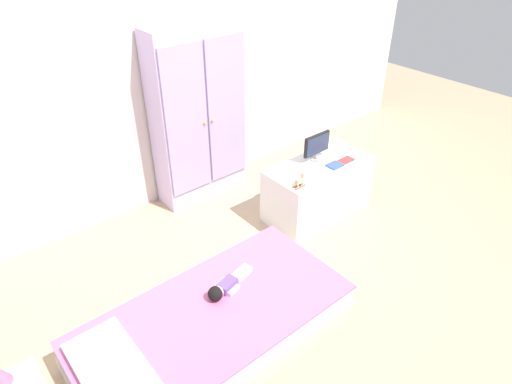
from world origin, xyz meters
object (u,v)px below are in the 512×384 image
Objects in this scene: doll at (223,288)px; tv_stand at (318,189)px; bed at (215,327)px; book_red at (346,160)px; wardrobe at (198,116)px; rocking_horse_toy at (300,180)px; tv_monitor at (317,145)px; book_blue at (335,165)px.

tv_stand reaches higher than doll.
book_red is (1.74, 0.48, 0.37)m from bed.
wardrobe reaches higher than doll.
doll is 1.09m from rocking_horse_toy.
tv_monitor reaches higher than tv_stand.
rocking_horse_toy is 0.46m from book_blue.
book_blue is (0.07, -0.10, 0.26)m from tv_stand.
rocking_horse_toy is 0.87× the size of book_red.
tv_stand is 0.29m from book_blue.
wardrobe reaches higher than rocking_horse_toy.
doll is at bearing -165.34° from book_blue.
book_blue reaches higher than bed.
rocking_horse_toy is at bearing -151.32° from tv_monitor.
wardrobe is at bearing 127.53° from book_red.
tv_stand is at bearing 124.49° from book_blue.
book_blue reaches higher than tv_stand.
wardrobe reaches higher than book_red.
doll is 1.52m from book_blue.
tv_monitor is at bearing 134.88° from book_red.
doll is 1.40× the size of tv_monitor.
book_blue is at bearing -57.58° from wardrobe.
book_red is at bearing -52.47° from wardrobe.
rocking_horse_toy reaches higher than book_blue.
book_blue is (1.45, 0.38, 0.20)m from doll.
doll is 1.56m from tv_monitor.
bed is 1.80× the size of tv_stand.
tv_stand is 7.48× the size of book_blue.
tv_monitor is 2.20× the size of book_blue.
tv_stand is at bearing 153.76° from book_red.
tv_stand is at bearing -110.29° from tv_monitor.
book_red is (0.18, -0.18, -0.13)m from tv_monitor.
rocking_horse_toy is at bearing 20.72° from bed.
book_blue is at bearing 16.59° from bed.
wardrobe is at bearing 100.99° from rocking_horse_toy.
book_blue is (1.60, 0.48, 0.37)m from bed.
book_blue is 0.86× the size of book_red.
wardrobe is (0.79, 1.42, 0.48)m from doll.
book_blue is 0.14m from book_red.
book_blue is at bearing -76.94° from tv_monitor.
doll is 0.25× the size of wardrobe.
bed is 13.35× the size of rocking_horse_toy.
rocking_horse_toy is at bearing -175.91° from book_red.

